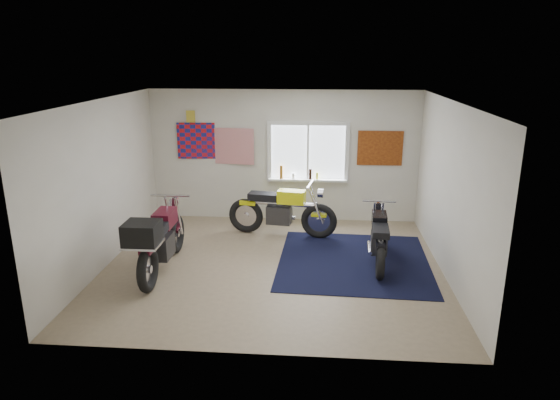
# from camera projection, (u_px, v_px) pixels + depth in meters

# --- Properties ---
(ground) EXTENTS (5.50, 5.50, 0.00)m
(ground) POSITION_uv_depth(u_px,v_px,m) (273.00, 266.00, 8.25)
(ground) COLOR #9E896B
(ground) RESTS_ON ground
(room_shell) EXTENTS (5.50, 5.50, 5.50)m
(room_shell) POSITION_uv_depth(u_px,v_px,m) (272.00, 170.00, 7.78)
(room_shell) COLOR white
(room_shell) RESTS_ON ground
(navy_rug) EXTENTS (2.60, 2.69, 0.01)m
(navy_rug) POSITION_uv_depth(u_px,v_px,m) (354.00, 261.00, 8.45)
(navy_rug) COLOR black
(navy_rug) RESTS_ON ground
(window_assembly) EXTENTS (1.66, 0.17, 1.26)m
(window_assembly) POSITION_uv_depth(u_px,v_px,m) (308.00, 156.00, 10.18)
(window_assembly) COLOR white
(window_assembly) RESTS_ON room_shell
(oil_bottles) EXTENTS (0.80, 0.07, 0.28)m
(oil_bottles) POSITION_uv_depth(u_px,v_px,m) (296.00, 174.00, 10.24)
(oil_bottles) COLOR brown
(oil_bottles) RESTS_ON window_assembly
(flag_display) EXTENTS (1.60, 0.10, 1.17)m
(flag_display) POSITION_uv_depth(u_px,v_px,m) (191.00, 116.00, 10.15)
(flag_display) COLOR red
(flag_display) RESTS_ON room_shell
(triumph_poster) EXTENTS (0.90, 0.03, 0.70)m
(triumph_poster) POSITION_uv_depth(u_px,v_px,m) (380.00, 148.00, 10.03)
(triumph_poster) COLOR #A54C14
(triumph_poster) RESTS_ON room_shell
(yellow_triumph) EXTENTS (2.13, 0.64, 1.07)m
(yellow_triumph) POSITION_uv_depth(u_px,v_px,m) (281.00, 212.00, 9.55)
(yellow_triumph) COLOR black
(yellow_triumph) RESTS_ON ground
(black_chrome_bike) EXTENTS (0.57, 1.87, 0.96)m
(black_chrome_bike) POSITION_uv_depth(u_px,v_px,m) (379.00, 239.00, 8.29)
(black_chrome_bike) COLOR black
(black_chrome_bike) RESTS_ON navy_rug
(maroon_tourer) EXTENTS (0.67, 2.20, 1.12)m
(maroon_tourer) POSITION_uv_depth(u_px,v_px,m) (159.00, 240.00, 7.80)
(maroon_tourer) COLOR black
(maroon_tourer) RESTS_ON ground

